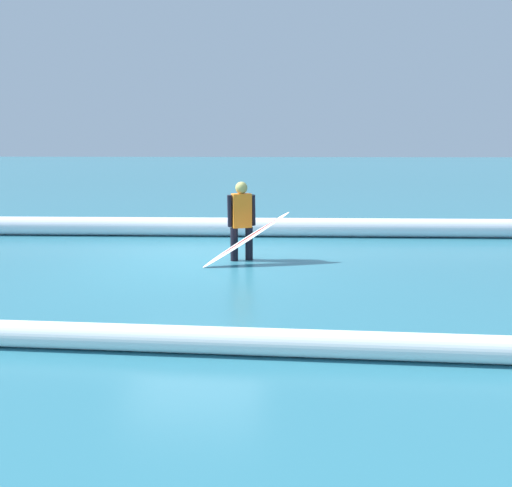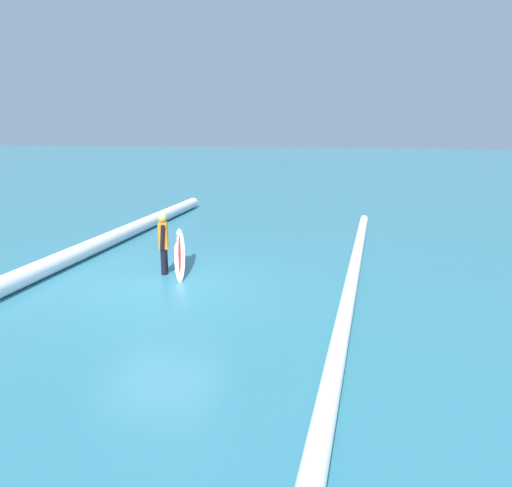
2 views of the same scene
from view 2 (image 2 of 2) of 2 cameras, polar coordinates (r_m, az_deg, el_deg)
The scene contains 5 objects.
ground_plane at distance 10.45m, azimuth -11.94°, elevation -4.98°, with size 184.51×184.51×0.00m, color teal.
surfer at distance 11.08m, azimuth -11.35°, elevation 0.40°, with size 0.50×0.33×1.44m.
surfboard at distance 11.13m, azimuth -9.40°, elevation -1.28°, with size 1.59×0.84×0.93m.
wave_crest_foreground at distance 13.19m, azimuth -20.18°, elevation -0.68°, with size 0.43×0.43×17.29m, color white.
wave_crest_midground at distance 9.29m, azimuth 11.34°, elevation -6.42°, with size 0.28×0.28×17.20m, color white.
Camera 2 is at (8.92, 4.34, 3.27)m, focal length 32.44 mm.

